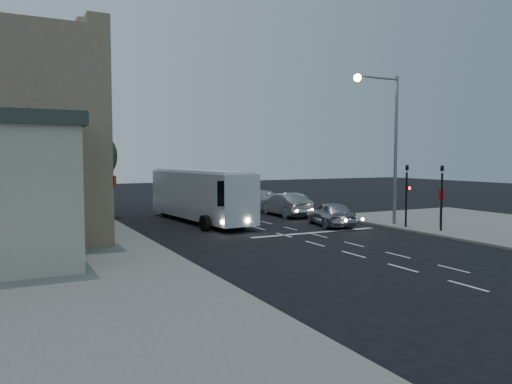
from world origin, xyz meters
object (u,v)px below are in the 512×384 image
car_sedan_a (285,204)px  car_sedan_b (255,200)px  tour_bus (200,194)px  streetlight (388,132)px  street_tree (87,153)px  car_sedan_c (221,196)px  car_extra (201,193)px  traffic_signal_main (407,188)px  traffic_signal_side (442,190)px  car_suv (331,214)px  regulatory_sign (441,202)px

car_sedan_a → car_sedan_b: car_sedan_a is taller
car_sedan_b → tour_bus: bearing=23.9°
streetlight → street_tree: (-15.55, 12.82, -1.23)m
car_sedan_c → car_extra: size_ratio=1.27×
streetlight → tour_bus: bearing=143.5°
tour_bus → streetlight: streetlight is taller
car_sedan_a → car_extra: bearing=-87.1°
car_sedan_c → traffic_signal_main: traffic_signal_main is taller
car_sedan_b → street_tree: street_tree is taller
traffic_signal_side → tour_bus: bearing=135.1°
car_sedan_b → traffic_signal_main: (2.91, -14.00, 1.63)m
car_sedan_c → streetlight: (3.21, -18.33, 5.02)m
traffic_signal_main → car_sedan_a: bearing=109.1°
car_suv → car_sedan_b: (0.34, 10.97, 0.03)m
car_sedan_c → car_sedan_b: bearing=75.7°
car_sedan_a → regulatory_sign: regulatory_sign is taller
traffic_signal_side → streetlight: streetlight is taller
car_sedan_a → car_sedan_b: bearing=-89.9°
tour_bus → car_suv: bearing=-44.7°
car_extra → traffic_signal_side: size_ratio=0.98×
tour_bus → car_suv: size_ratio=2.53×
car_suv → traffic_signal_main: bearing=150.1°
car_suv → car_sedan_b: size_ratio=0.82×
car_sedan_b → car_extra: bearing=-102.8°
regulatory_sign → car_suv: bearing=140.8°
car_extra → car_sedan_b: bearing=103.8°
car_sedan_c → traffic_signal_side: (4.17, -21.73, 1.71)m
traffic_signal_main → traffic_signal_side: size_ratio=1.00×
car_sedan_a → traffic_signal_side: traffic_signal_side is taller
tour_bus → traffic_signal_side: bearing=-49.8°
car_extra → traffic_signal_main: 25.21m
traffic_signal_side → car_sedan_a: bearing=109.1°
car_sedan_a → street_tree: street_tree is taller
tour_bus → car_extra: tour_bus is taller
car_sedan_b → traffic_signal_main: traffic_signal_main is taller
car_sedan_b → traffic_signal_side: (3.61, -15.97, 1.63)m
street_tree → car_suv: bearing=-41.8°
street_tree → regulatory_sign: bearing=-41.1°
car_sedan_a → car_extra: (-0.33, 16.07, -0.17)m
traffic_signal_main → regulatory_sign: (1.70, -1.01, -0.82)m
tour_bus → car_sedan_c: size_ratio=2.20×
tour_bus → car_sedan_b: (6.82, 5.57, -1.05)m
tour_bus → car_sedan_c: 12.98m
tour_bus → regulatory_sign: 14.83m
traffic_signal_side → car_sedan_b: bearing=102.7°
car_suv → car_sedan_a: 5.82m
tour_bus → car_extra: bearing=64.1°
car_extra → regulatory_sign: regulatory_sign is taller
tour_bus → car_suv: 8.51m
car_sedan_c → regulatory_sign: 21.41m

